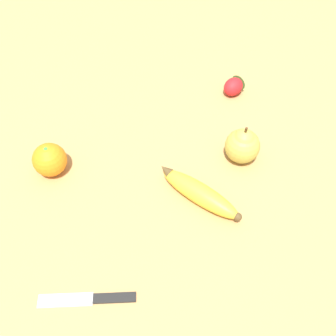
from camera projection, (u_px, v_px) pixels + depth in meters
ground_plane at (149, 181)px, 0.79m from camera, size 3.00×3.00×0.00m
banana at (199, 193)px, 0.75m from camera, size 0.14×0.16×0.04m
orange at (50, 160)px, 0.78m from camera, size 0.07×0.07×0.07m
pear at (243, 145)px, 0.79m from camera, size 0.07×0.07×0.09m
strawberry at (234, 86)px, 0.93m from camera, size 0.07×0.06×0.04m
paring_knife at (91, 299)px, 0.64m from camera, size 0.16×0.05×0.01m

